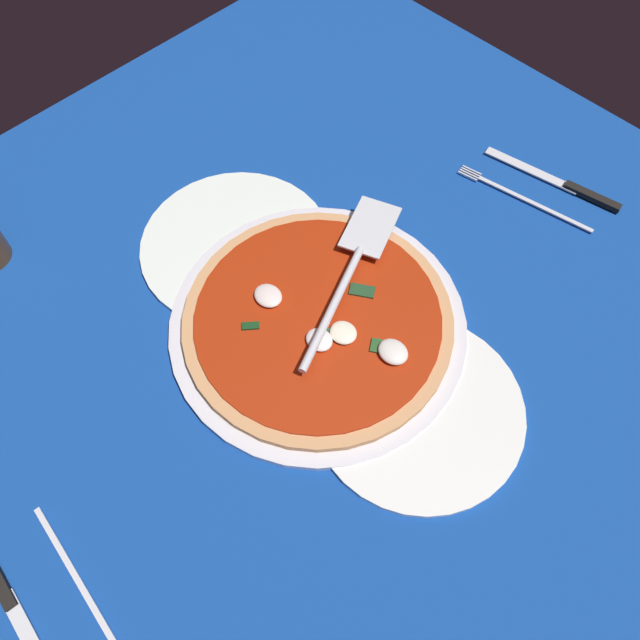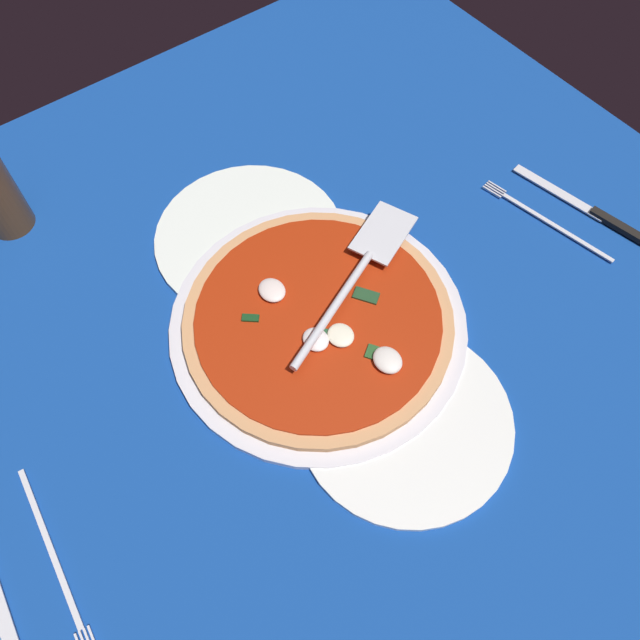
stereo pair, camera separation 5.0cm
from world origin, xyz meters
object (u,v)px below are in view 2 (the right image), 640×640
Objects in this scene: dinner_plate_right at (250,237)px; pizza_server at (355,274)px; place_setting_near at (568,217)px; pizza at (320,322)px; place_setting_far at (20,562)px; dinner_plate_left at (405,420)px.

pizza_server is at bearing -158.71° from dinner_plate_right.
dinner_plate_right is 1.20× the size of place_setting_near.
place_setting_near is at bearing -37.72° from pizza_server.
pizza reaches higher than place_setting_near.
pizza_server is at bearing 64.08° from place_setting_near.
dinner_plate_right is at bearing 121.51° from place_setting_far.
pizza reaches higher than dinner_plate_right.
pizza_server is (1.78, -6.72, 2.19)cm from pizza.
pizza is 1.57× the size of place_setting_near.
dinner_plate_right is (32.17, -0.59, 0.00)cm from dinner_plate_left.
place_setting_near is 0.90× the size of place_setting_far.
dinner_plate_right is at bearing 46.79° from place_setting_near.
place_setting_far is at bearing 94.57° from pizza.
place_setting_near is 78.18cm from place_setting_far.
dinner_plate_left is 0.92× the size of pizza_server.
pizza is 1.25× the size of pizza_server.
dinner_plate_right is 46.03cm from place_setting_far.
pizza_server is 1.14× the size of place_setting_far.
place_setting_far is at bearing 115.78° from dinner_plate_right.
place_setting_far is at bearing 73.44° from dinner_plate_left.
dinner_plate_right is 0.95× the size of pizza_server.
pizza is at bearing 1.08° from dinner_plate_left.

